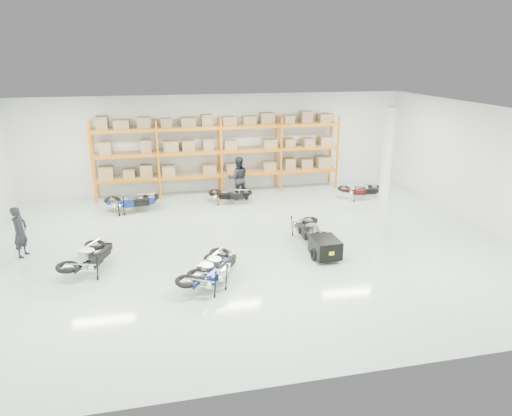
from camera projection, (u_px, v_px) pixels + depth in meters
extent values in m
plane|color=#A6B9A9|center=(248.00, 245.00, 15.65)|extent=(18.00, 18.00, 0.00)
plane|color=white|center=(247.00, 112.00, 14.21)|extent=(18.00, 18.00, 0.00)
plane|color=silver|center=(218.00, 143.00, 21.41)|extent=(18.00, 0.00, 18.00)
plane|color=silver|center=(321.00, 280.00, 8.45)|extent=(18.00, 0.00, 18.00)
plane|color=silver|center=(487.00, 168.00, 16.75)|extent=(0.00, 14.00, 14.00)
cube|color=orange|center=(92.00, 164.00, 19.51)|extent=(0.08, 0.08, 3.50)
cube|color=orange|center=(94.00, 160.00, 20.35)|extent=(0.08, 0.08, 3.50)
cube|color=orange|center=(158.00, 161.00, 20.08)|extent=(0.08, 0.08, 3.50)
cube|color=orange|center=(158.00, 157.00, 20.91)|extent=(0.08, 0.08, 3.50)
cube|color=orange|center=(221.00, 158.00, 20.64)|extent=(0.08, 0.08, 3.50)
cube|color=orange|center=(219.00, 154.00, 21.48)|extent=(0.08, 0.08, 3.50)
cube|color=orange|center=(281.00, 155.00, 21.21)|extent=(0.08, 0.08, 3.50)
cube|color=orange|center=(276.00, 152.00, 22.04)|extent=(0.08, 0.08, 3.50)
cube|color=orange|center=(338.00, 153.00, 21.77)|extent=(0.08, 0.08, 3.50)
cube|color=orange|center=(331.00, 149.00, 22.61)|extent=(0.08, 0.08, 3.50)
cube|color=orange|center=(127.00, 182.00, 20.07)|extent=(2.70, 0.08, 0.12)
cube|color=orange|center=(128.00, 176.00, 20.90)|extent=(2.70, 0.08, 0.12)
cube|color=#93714B|center=(128.00, 177.00, 20.46)|extent=(2.68, 0.88, 0.02)
cube|color=#93714B|center=(127.00, 172.00, 20.39)|extent=(2.40, 0.70, 0.44)
cube|color=orange|center=(191.00, 178.00, 20.63)|extent=(2.70, 0.08, 0.12)
cube|color=orange|center=(190.00, 173.00, 21.47)|extent=(2.70, 0.08, 0.12)
cube|color=#93714B|center=(190.00, 174.00, 21.03)|extent=(2.68, 0.88, 0.02)
cube|color=#93714B|center=(190.00, 169.00, 20.95)|extent=(2.40, 0.70, 0.44)
cube|color=orange|center=(252.00, 175.00, 21.20)|extent=(2.70, 0.08, 0.12)
cube|color=orange|center=(248.00, 170.00, 22.03)|extent=(2.70, 0.08, 0.12)
cube|color=#93714B|center=(250.00, 171.00, 21.59)|extent=(2.68, 0.88, 0.02)
cube|color=#93714B|center=(250.00, 166.00, 21.52)|extent=(2.40, 0.70, 0.44)
cube|color=orange|center=(309.00, 172.00, 21.76)|extent=(2.70, 0.08, 0.12)
cube|color=orange|center=(303.00, 167.00, 22.60)|extent=(2.70, 0.08, 0.12)
cube|color=#93714B|center=(306.00, 168.00, 22.16)|extent=(2.68, 0.88, 0.02)
cube|color=#93714B|center=(306.00, 163.00, 22.08)|extent=(2.40, 0.70, 0.44)
cube|color=orange|center=(125.00, 157.00, 19.72)|extent=(2.70, 0.08, 0.12)
cube|color=orange|center=(126.00, 153.00, 20.55)|extent=(2.70, 0.08, 0.12)
cube|color=#93714B|center=(126.00, 153.00, 20.11)|extent=(2.68, 0.88, 0.02)
cube|color=#93714B|center=(125.00, 148.00, 20.04)|extent=(2.40, 0.70, 0.44)
cube|color=orange|center=(190.00, 154.00, 20.28)|extent=(2.70, 0.08, 0.12)
cube|color=orange|center=(189.00, 150.00, 21.11)|extent=(2.70, 0.08, 0.12)
cube|color=#93714B|center=(189.00, 151.00, 20.67)|extent=(2.68, 0.88, 0.02)
cube|color=#93714B|center=(189.00, 146.00, 20.60)|extent=(2.40, 0.70, 0.44)
cube|color=orange|center=(252.00, 151.00, 20.85)|extent=(2.70, 0.08, 0.12)
cube|color=orange|center=(248.00, 148.00, 21.68)|extent=(2.70, 0.08, 0.12)
cube|color=#93714B|center=(250.00, 148.00, 21.24)|extent=(2.68, 0.88, 0.02)
cube|color=#93714B|center=(250.00, 143.00, 21.17)|extent=(2.40, 0.70, 0.44)
cube|color=orange|center=(310.00, 149.00, 21.41)|extent=(2.70, 0.08, 0.12)
cube|color=orange|center=(304.00, 145.00, 22.24)|extent=(2.70, 0.08, 0.12)
cube|color=#93714B|center=(307.00, 146.00, 21.81)|extent=(2.68, 0.88, 0.02)
cube|color=#93714B|center=(307.00, 141.00, 21.73)|extent=(2.40, 0.70, 0.44)
cube|color=orange|center=(123.00, 132.00, 19.36)|extent=(2.70, 0.08, 0.12)
cube|color=orange|center=(124.00, 128.00, 20.20)|extent=(2.70, 0.08, 0.12)
cube|color=#93714B|center=(123.00, 128.00, 19.76)|extent=(2.68, 0.88, 0.02)
cube|color=#93714B|center=(123.00, 123.00, 19.68)|extent=(2.40, 0.70, 0.44)
cube|color=orange|center=(189.00, 129.00, 19.93)|extent=(2.70, 0.08, 0.12)
cube|color=orange|center=(187.00, 126.00, 20.76)|extent=(2.70, 0.08, 0.12)
cube|color=#93714B|center=(188.00, 126.00, 20.32)|extent=(2.68, 0.88, 0.02)
cube|color=#93714B|center=(188.00, 121.00, 20.25)|extent=(2.40, 0.70, 0.44)
cube|color=orange|center=(252.00, 127.00, 20.49)|extent=(2.70, 0.08, 0.12)
cube|color=orange|center=(248.00, 124.00, 21.33)|extent=(2.70, 0.08, 0.12)
cube|color=#93714B|center=(250.00, 124.00, 20.89)|extent=(2.68, 0.88, 0.02)
cube|color=#93714B|center=(250.00, 119.00, 20.81)|extent=(2.40, 0.70, 0.44)
cube|color=orange|center=(311.00, 125.00, 21.06)|extent=(2.70, 0.08, 0.12)
cube|color=orange|center=(305.00, 123.00, 21.89)|extent=(2.70, 0.08, 0.12)
cube|color=#93714B|center=(308.00, 122.00, 21.45)|extent=(2.68, 0.88, 0.02)
cube|color=#93714B|center=(308.00, 118.00, 21.38)|extent=(2.40, 0.70, 0.44)
cube|color=white|center=(386.00, 170.00, 16.44)|extent=(0.25, 0.25, 4.50)
cube|color=black|center=(325.00, 247.00, 14.45)|extent=(0.82, 1.03, 0.58)
cube|color=yellow|center=(331.00, 254.00, 13.99)|extent=(0.17, 0.03, 0.12)
torus|color=black|center=(313.00, 254.00, 14.44)|extent=(0.08, 0.40, 0.40)
torus|color=black|center=(337.00, 252.00, 14.60)|extent=(0.08, 0.40, 0.40)
cylinder|color=black|center=(318.00, 238.00, 15.07)|extent=(0.08, 0.94, 0.04)
imported|color=black|center=(20.00, 232.00, 14.56)|extent=(0.56, 0.70, 1.67)
imported|color=black|center=(238.00, 178.00, 20.33)|extent=(0.97, 0.76, 1.95)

